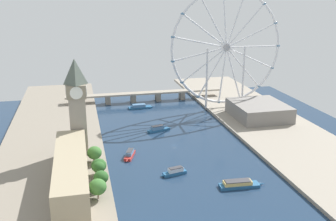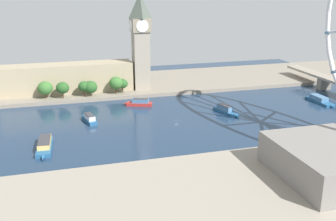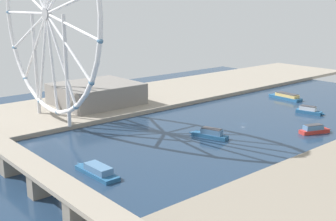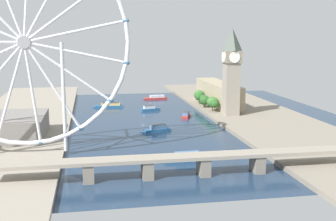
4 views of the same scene
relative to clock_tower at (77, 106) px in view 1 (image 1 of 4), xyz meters
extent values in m
plane|color=#1E334C|center=(84.39, 6.15, -45.12)|extent=(388.27, 388.27, 0.00)
cube|color=gray|center=(-24.74, 6.15, -43.62)|extent=(90.00, 520.00, 3.00)
cube|color=gray|center=(193.53, 6.15, -43.62)|extent=(90.00, 520.00, 3.00)
cube|color=gray|center=(0.00, 0.00, -17.47)|extent=(13.38, 13.38, 49.30)
cube|color=gray|center=(0.00, 0.00, 12.72)|extent=(15.53, 15.53, 11.08)
pyramid|color=#4C564C|center=(0.00, 0.00, 28.66)|extent=(14.05, 14.05, 20.79)
cylinder|color=white|center=(0.00, 8.03, 12.72)|extent=(10.17, 0.50, 10.17)
cylinder|color=white|center=(0.00, -8.03, 12.72)|extent=(10.17, 0.50, 10.17)
cylinder|color=white|center=(8.03, 0.00, 12.72)|extent=(0.50, 10.17, 10.17)
cylinder|color=white|center=(-8.03, 0.00, 12.72)|extent=(0.50, 10.17, 10.17)
cube|color=tan|center=(-6.46, -62.62, -30.14)|extent=(22.00, 109.24, 23.96)
cylinder|color=#513823|center=(10.17, -80.83, -40.26)|extent=(0.80, 0.80, 3.70)
ellipsoid|color=#386B2D|center=(10.17, -80.83, -33.63)|extent=(11.97, 11.97, 10.77)
cylinder|color=#513823|center=(13.33, -67.38, -39.89)|extent=(0.80, 0.80, 4.45)
ellipsoid|color=#285623|center=(13.33, -67.38, -33.52)|extent=(10.35, 10.35, 9.32)
cylinder|color=#513823|center=(12.69, -50.44, -39.72)|extent=(0.80, 0.80, 4.79)
ellipsoid|color=#285623|center=(12.69, -50.44, -33.60)|extent=(9.32, 9.32, 8.39)
cylinder|color=#513823|center=(13.07, -45.47, -40.58)|extent=(0.80, 0.80, 3.06)
ellipsoid|color=#285623|center=(13.07, -45.47, -34.51)|extent=(11.36, 11.36, 10.22)
cylinder|color=#513823|center=(10.99, -23.92, -39.88)|extent=(0.80, 0.80, 4.48)
ellipsoid|color=#386B2D|center=(10.99, -23.92, -33.01)|extent=(11.56, 11.56, 10.41)
cylinder|color=#513823|center=(10.35, -18.38, -39.81)|extent=(0.80, 0.80, 4.62)
ellipsoid|color=#285623|center=(10.35, -18.38, -34.02)|extent=(8.71, 8.71, 7.84)
torus|color=silver|center=(169.79, 104.29, 28.61)|extent=(132.30, 2.92, 132.30)
cylinder|color=#99999E|center=(169.79, 104.29, 28.61)|extent=(7.76, 3.00, 7.76)
cylinder|color=silver|center=(202.13, 104.29, 28.61)|extent=(64.69, 1.75, 1.75)
cylinder|color=silver|center=(199.33, 104.29, 41.76)|extent=(59.81, 1.75, 27.91)
cylinder|color=silver|center=(191.43, 104.29, 52.64)|extent=(44.59, 1.75, 49.25)
cylinder|color=silver|center=(179.78, 104.29, 59.37)|extent=(21.66, 1.75, 62.06)
cylinder|color=silver|center=(166.40, 104.29, 60.77)|extent=(8.50, 1.75, 64.52)
cylinder|color=silver|center=(153.61, 104.29, 56.62)|extent=(33.86, 1.75, 56.90)
cylinder|color=silver|center=(143.62, 104.29, 47.62)|extent=(53.36, 1.75, 39.44)
cylinder|color=silver|center=(138.15, 104.29, 35.33)|extent=(63.64, 1.75, 15.16)
cylinder|color=silver|center=(138.15, 104.29, 21.88)|extent=(63.64, 1.75, 15.16)
cylinder|color=silver|center=(143.62, 104.29, 9.60)|extent=(53.36, 1.75, 39.44)
cylinder|color=silver|center=(153.61, 104.29, 0.60)|extent=(33.86, 1.75, 56.90)
cylinder|color=silver|center=(166.40, 104.29, -3.56)|extent=(8.50, 1.75, 64.52)
cylinder|color=silver|center=(179.78, 104.29, -2.15)|extent=(21.66, 1.75, 62.06)
cylinder|color=silver|center=(191.43, 104.29, 4.57)|extent=(44.59, 1.75, 49.25)
cylinder|color=silver|center=(199.33, 104.29, 15.45)|extent=(59.81, 1.75, 27.91)
ellipsoid|color=teal|center=(234.47, 104.29, 28.61)|extent=(4.80, 3.20, 3.20)
ellipsoid|color=teal|center=(228.88, 104.29, 54.92)|extent=(4.80, 3.20, 3.20)
ellipsoid|color=teal|center=(213.07, 104.29, 76.68)|extent=(4.80, 3.20, 3.20)
ellipsoid|color=teal|center=(117.45, 104.29, 66.63)|extent=(4.80, 3.20, 3.20)
ellipsoid|color=teal|center=(106.51, 104.29, 42.06)|extent=(4.80, 3.20, 3.20)
ellipsoid|color=teal|center=(106.51, 104.29, 15.16)|extent=(4.80, 3.20, 3.20)
ellipsoid|color=teal|center=(117.45, 104.29, -9.42)|extent=(4.80, 3.20, 3.20)
ellipsoid|color=teal|center=(137.44, 104.29, -27.41)|extent=(4.80, 3.20, 3.20)
ellipsoid|color=teal|center=(163.02, 104.29, -35.73)|extent=(4.80, 3.20, 3.20)
ellipsoid|color=teal|center=(189.78, 104.29, -32.92)|extent=(4.80, 3.20, 3.20)
ellipsoid|color=teal|center=(213.07, 104.29, -19.47)|extent=(4.80, 3.20, 3.20)
ellipsoid|color=teal|center=(228.88, 104.29, 2.30)|extent=(4.80, 3.20, 3.20)
cylinder|color=silver|center=(192.43, 104.29, -6.75)|extent=(2.40, 2.40, 70.72)
cylinder|color=silver|center=(147.14, 104.29, -6.75)|extent=(2.40, 2.40, 70.72)
cube|color=gray|center=(191.57, 56.61, -34.08)|extent=(54.48, 61.01, 16.07)
cube|color=gray|center=(84.39, 159.67, -34.13)|extent=(200.27, 12.33, 2.00)
cube|color=gray|center=(36.29, 159.67, -40.12)|extent=(6.00, 11.10, 9.99)
cube|color=gray|center=(68.36, 159.67, -40.12)|extent=(6.00, 11.10, 9.99)
cube|color=gray|center=(100.43, 159.67, -40.12)|extent=(6.00, 11.10, 9.99)
cube|color=gray|center=(132.50, 159.67, -40.12)|extent=(6.00, 11.10, 9.99)
cube|color=#235684|center=(77.67, 46.18, -44.00)|extent=(23.39, 12.27, 2.23)
cone|color=#235684|center=(90.26, 50.07, -44.00)|extent=(4.56, 3.34, 2.23)
cube|color=teal|center=(76.59, 45.84, -41.19)|extent=(14.12, 8.59, 3.38)
cube|color=#38383D|center=(76.59, 45.84, -39.23)|extent=(12.78, 7.98, 0.54)
cube|color=#235684|center=(69.86, -52.36, -43.87)|extent=(19.20, 9.24, 2.49)
cone|color=#235684|center=(59.38, -54.66, -43.87)|extent=(3.78, 3.15, 2.49)
cube|color=silver|center=(70.77, -52.16, -41.18)|extent=(12.40, 6.95, 2.89)
cube|color=#38383D|center=(70.77, -52.16, -39.46)|extent=(11.21, 6.48, 0.54)
cube|color=#235684|center=(72.35, 130.10, -44.11)|extent=(27.73, 8.81, 2.02)
cone|color=#235684|center=(88.33, 130.55, -44.11)|extent=(5.01, 2.15, 2.02)
cube|color=teal|center=(70.98, 130.06, -41.48)|extent=(15.84, 7.19, 3.24)
cube|color=#235684|center=(110.55, -82.14, -43.97)|extent=(29.55, 10.11, 2.29)
cone|color=#235684|center=(127.41, -83.23, -43.97)|extent=(5.37, 2.62, 2.29)
cube|color=#DBB766|center=(109.10, -82.04, -41.57)|extent=(20.83, 8.23, 2.51)
cube|color=#38383D|center=(109.10, -82.04, -40.04)|extent=(18.77, 7.77, 0.57)
cube|color=#B22D28|center=(40.73, -10.87, -43.92)|extent=(12.36, 20.39, 2.40)
cone|color=#B22D28|center=(36.71, -21.52, -43.92)|extent=(3.49, 4.15, 2.40)
cube|color=teal|center=(41.07, -9.95, -41.23)|extent=(9.07, 13.66, 2.98)
cube|color=#38383D|center=(41.07, -9.95, -39.59)|extent=(8.40, 12.38, 0.30)
camera|label=1|loc=(3.08, -317.56, 90.26)|focal=41.82mm
camera|label=2|loc=(343.82, -74.34, 48.09)|focal=44.10mm
camera|label=3|loc=(-95.10, 229.64, 35.13)|focal=45.69mm
camera|label=4|loc=(129.85, 389.07, 33.65)|focal=46.54mm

